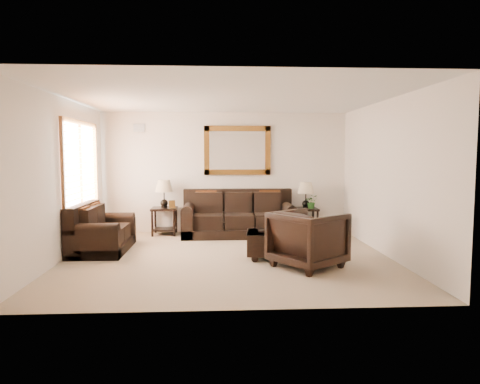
{
  "coord_description": "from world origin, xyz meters",
  "views": [
    {
      "loc": [
        -0.18,
        -7.19,
        1.75
      ],
      "look_at": [
        0.24,
        0.6,
        1.07
      ],
      "focal_mm": 32.0,
      "sensor_mm": 36.0,
      "label": 1
    }
  ],
  "objects": [
    {
      "name": "loveseat",
      "position": [
        -2.33,
        0.63,
        0.32
      ],
      "size": [
        0.92,
        1.54,
        0.87
      ],
      "rotation": [
        0.0,
        0.0,
        1.57
      ],
      "color": "black",
      "rests_on": "room"
    },
    {
      "name": "mirror",
      "position": [
        0.28,
        2.47,
        1.85
      ],
      "size": [
        1.5,
        0.06,
        1.1
      ],
      "color": "#452C0D",
      "rests_on": "room"
    },
    {
      "name": "window",
      "position": [
        -2.7,
        0.9,
        1.55
      ],
      "size": [
        0.07,
        1.96,
        1.66
      ],
      "color": "white",
      "rests_on": "room"
    },
    {
      "name": "end_table_left",
      "position": [
        -1.34,
        2.19,
        0.79
      ],
      "size": [
        0.55,
        0.55,
        1.2
      ],
      "color": "black",
      "rests_on": "room"
    },
    {
      "name": "coffee_table",
      "position": [
        0.97,
        -0.09,
        0.28
      ],
      "size": [
        1.37,
        0.84,
        0.55
      ],
      "rotation": [
        0.0,
        0.0,
        -0.11
      ],
      "color": "black",
      "rests_on": "room"
    },
    {
      "name": "armchair",
      "position": [
        1.23,
        -0.7,
        0.49
      ],
      "size": [
        1.28,
        1.29,
        0.98
      ],
      "primitive_type": "imported",
      "rotation": [
        0.0,
        0.0,
        2.21
      ],
      "color": "black",
      "rests_on": "floor"
    },
    {
      "name": "end_table_right",
      "position": [
        1.8,
        2.2,
        0.75
      ],
      "size": [
        0.52,
        0.52,
        1.14
      ],
      "color": "black",
      "rests_on": "room"
    },
    {
      "name": "air_vent",
      "position": [
        -1.9,
        2.48,
        2.35
      ],
      "size": [
        0.25,
        0.02,
        0.18
      ],
      "primitive_type": "cube",
      "color": "#999999",
      "rests_on": "room"
    },
    {
      "name": "potted_plant",
      "position": [
        1.91,
        2.11,
        0.68
      ],
      "size": [
        0.33,
        0.35,
        0.24
      ],
      "primitive_type": "imported",
      "rotation": [
        0.0,
        0.0,
        -0.2
      ],
      "color": "#23511C",
      "rests_on": "end_table_right"
    },
    {
      "name": "room",
      "position": [
        0.0,
        0.0,
        1.35
      ],
      "size": [
        5.51,
        5.01,
        2.71
      ],
      "color": "gray",
      "rests_on": "ground"
    },
    {
      "name": "sofa",
      "position": [
        0.28,
        2.03,
        0.36
      ],
      "size": [
        2.41,
        1.04,
        0.99
      ],
      "color": "black",
      "rests_on": "room"
    }
  ]
}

